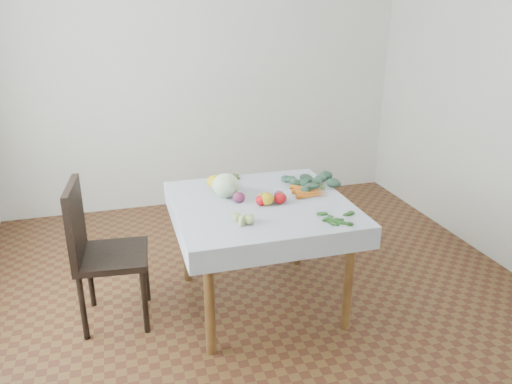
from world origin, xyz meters
TOP-DOWN VIEW (x-y plane):
  - ground at (0.00, 0.00)m, footprint 4.00×4.00m
  - back_wall at (0.00, 2.00)m, footprint 4.00×0.04m
  - table at (0.00, 0.00)m, footprint 1.00×1.00m
  - tablecloth at (0.00, 0.00)m, footprint 1.12×1.12m
  - chair at (-1.05, 0.09)m, footprint 0.47×0.47m
  - cabbage at (-0.20, 0.15)m, footprint 0.24×0.24m
  - tomato_a at (-0.13, 0.27)m, footprint 0.07×0.07m
  - tomato_b at (-0.01, -0.06)m, footprint 0.10×0.10m
  - tomato_c at (0.04, -0.02)m, footprint 0.09×0.09m
  - tomato_d at (0.11, -0.06)m, footprint 0.09×0.09m
  - heirloom_back at (-0.23, 0.36)m, footprint 0.13×0.13m
  - heirloom_front at (0.02, -0.05)m, footprint 0.12×0.12m
  - onion_a at (0.13, 0.02)m, footprint 0.09×0.09m
  - onion_b at (-0.14, 0.04)m, footprint 0.08×0.08m
  - tomatillo_cluster at (-0.16, -0.29)m, footprint 0.15×0.09m
  - carrot_bunch at (0.37, 0.05)m, footprint 0.23×0.24m
  - kale_bunch at (0.45, 0.19)m, footprint 0.34×0.32m
  - basil_bunch at (0.40, -0.39)m, footprint 0.27×0.20m
  - dill_bunch at (-0.12, 0.47)m, footprint 0.26×0.19m

SIDE VIEW (x-z plane):
  - ground at x=0.00m, z-range 0.00..0.00m
  - chair at x=-1.05m, z-range 0.07..1.03m
  - table at x=0.00m, z-range 0.28..1.03m
  - tablecloth at x=0.00m, z-range 0.75..0.76m
  - basil_bunch at x=0.40m, z-range 0.76..0.77m
  - dill_bunch at x=-0.12m, z-range 0.76..0.78m
  - carrot_bunch at x=0.37m, z-range 0.76..0.79m
  - tomatillo_cluster at x=-0.16m, z-range 0.76..0.80m
  - kale_bunch at x=0.45m, z-range 0.76..0.80m
  - onion_a at x=0.13m, z-range 0.76..0.82m
  - tomato_a at x=-0.13m, z-range 0.76..0.82m
  - tomato_c at x=0.04m, z-range 0.76..0.82m
  - onion_b at x=-0.14m, z-range 0.76..0.82m
  - tomato_b at x=-0.01m, z-range 0.76..0.83m
  - tomato_d at x=0.11m, z-range 0.76..0.83m
  - heirloom_front at x=0.02m, z-range 0.76..0.84m
  - heirloom_back at x=-0.23m, z-range 0.76..0.84m
  - cabbage at x=-0.20m, z-range 0.76..0.92m
  - back_wall at x=0.00m, z-range 0.00..2.70m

